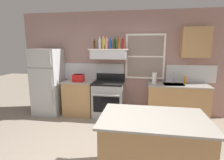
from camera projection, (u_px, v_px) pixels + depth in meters
name	position (u px, v px, depth m)	size (l,w,h in m)	color
back_wall	(121.00, 64.00, 4.75)	(5.40, 0.11, 2.70)	gray
refrigerator	(48.00, 82.00, 4.78)	(0.70, 0.72, 1.75)	#B7BABC
counter_left_of_stove	(80.00, 97.00, 4.78)	(0.79, 0.63, 0.91)	tan
toaster	(78.00, 78.00, 4.60)	(0.30, 0.20, 0.19)	red
stove_range	(109.00, 99.00, 4.61)	(0.76, 0.69, 1.09)	#9EA0A5
range_hood_shelf	(109.00, 54.00, 4.48)	(0.96, 0.52, 0.24)	silver
bottle_brown_stout	(95.00, 45.00, 4.47)	(0.06, 0.06, 0.25)	#381E0F
bottle_clear_tall	(100.00, 44.00, 4.51)	(0.06, 0.06, 0.29)	silver
bottle_champagne_gold_foil	(103.00, 43.00, 4.51)	(0.08, 0.08, 0.32)	#B29333
bottle_rose_pink	(107.00, 44.00, 4.42)	(0.07, 0.07, 0.30)	#C67F84
bottle_blue_liqueur	(111.00, 44.00, 4.40)	(0.07, 0.07, 0.28)	#1E478C
bottle_dark_green_wine	(115.00, 44.00, 4.39)	(0.07, 0.07, 0.29)	#143819
bottle_amber_wine	(119.00, 44.00, 4.34)	(0.07, 0.07, 0.31)	brown
bottle_red_label_wine	(123.00, 44.00, 4.38)	(0.07, 0.07, 0.29)	maroon
counter_right_with_sink	(177.00, 102.00, 4.37)	(1.43, 0.63, 0.91)	tan
sink_faucet	(173.00, 76.00, 4.36)	(0.03, 0.17, 0.28)	silver
paper_towel_roll	(154.00, 78.00, 4.35)	(0.11, 0.11, 0.27)	white
dish_soap_bottle	(185.00, 80.00, 4.34)	(0.06, 0.06, 0.18)	orange
kitchen_island	(152.00, 149.00, 2.40)	(1.40, 0.90, 0.91)	tan
upper_cabinet_right	(195.00, 42.00, 4.18)	(0.64, 0.32, 0.70)	tan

